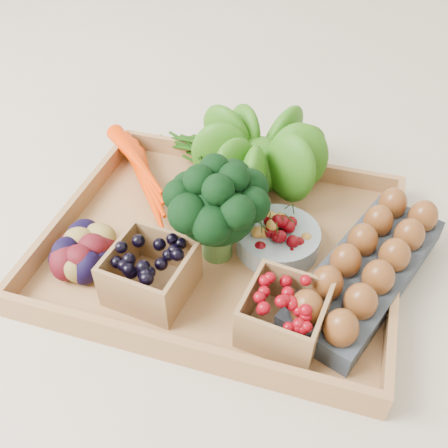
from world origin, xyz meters
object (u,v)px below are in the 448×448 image
(cherry_bowl, at_px, (278,239))
(egg_carton, at_px, (366,273))
(broccoli, at_px, (217,225))
(tray, at_px, (224,247))

(cherry_bowl, height_order, egg_carton, egg_carton)
(broccoli, height_order, egg_carton, broccoli)
(tray, distance_m, cherry_bowl, 0.09)
(broccoli, height_order, cherry_bowl, broccoli)
(cherry_bowl, distance_m, egg_carton, 0.15)
(tray, bearing_deg, broccoli, -100.23)
(broccoli, relative_size, cherry_bowl, 1.19)
(broccoli, distance_m, cherry_bowl, 0.11)
(broccoli, relative_size, egg_carton, 0.49)
(cherry_bowl, bearing_deg, egg_carton, -13.78)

